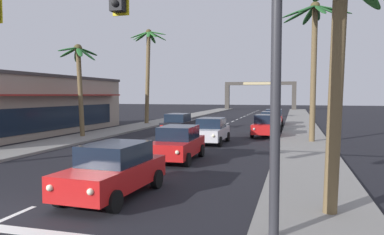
# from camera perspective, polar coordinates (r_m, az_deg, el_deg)

# --- Properties ---
(ground_plane) EXTENTS (220.00, 220.00, 0.00)m
(ground_plane) POSITION_cam_1_polar(r_m,az_deg,el_deg) (11.00, -26.86, -13.80)
(ground_plane) COLOR black
(sidewalk_right) EXTENTS (3.20, 110.00, 0.14)m
(sidewalk_right) POSITION_cam_1_polar(r_m,az_deg,el_deg) (27.90, 16.79, -3.07)
(sidewalk_right) COLOR gray
(sidewalk_right) RESTS_ON ground
(sidewalk_left) EXTENTS (3.20, 110.00, 0.14)m
(sidewalk_left) POSITION_cam_1_polar(r_m,az_deg,el_deg) (31.65, -12.75, -2.24)
(sidewalk_left) COLOR gray
(sidewalk_left) RESTS_ON ground
(lane_markings) EXTENTS (4.28, 88.87, 0.01)m
(lane_markings) POSITION_cam_1_polar(r_m,az_deg,el_deg) (29.42, 2.17, -2.72)
(lane_markings) COLOR silver
(lane_markings) RESTS_ON ground
(traffic_signal_mast) EXTENTS (11.03, 0.41, 6.92)m
(traffic_signal_mast) POSITION_cam_1_polar(r_m,az_deg,el_deg) (9.10, -10.85, 14.85)
(traffic_signal_mast) COLOR #2D2D33
(traffic_signal_mast) RESTS_ON ground
(sedan_lead_at_stop_bar) EXTENTS (2.11, 4.51, 1.68)m
(sedan_lead_at_stop_bar) POSITION_cam_1_polar(r_m,az_deg,el_deg) (11.96, -12.00, -7.89)
(sedan_lead_at_stop_bar) COLOR red
(sedan_lead_at_stop_bar) RESTS_ON ground
(sedan_third_in_queue) EXTENTS (2.03, 4.48, 1.68)m
(sedan_third_in_queue) POSITION_cam_1_polar(r_m,az_deg,el_deg) (18.01, -2.21, -3.98)
(sedan_third_in_queue) COLOR red
(sedan_third_in_queue) RESTS_ON ground
(sedan_fifth_in_queue) EXTENTS (1.96, 4.46, 1.68)m
(sedan_fifth_in_queue) POSITION_cam_1_polar(r_m,az_deg,el_deg) (24.31, 2.97, -2.03)
(sedan_fifth_in_queue) COLOR silver
(sedan_fifth_in_queue) RESTS_ON ground
(sedan_oncoming_far) EXTENTS (1.96, 4.46, 1.68)m
(sedan_oncoming_far) POSITION_cam_1_polar(r_m,az_deg,el_deg) (30.09, -2.14, -0.96)
(sedan_oncoming_far) COLOR black
(sedan_oncoming_far) RESTS_ON ground
(sedan_parked_nearest_kerb) EXTENTS (2.03, 4.48, 1.68)m
(sedan_parked_nearest_kerb) POSITION_cam_1_polar(r_m,az_deg,el_deg) (39.62, 12.50, 0.05)
(sedan_parked_nearest_kerb) COLOR maroon
(sedan_parked_nearest_kerb) RESTS_ON ground
(sedan_parked_mid_kerb) EXTENTS (2.03, 4.48, 1.68)m
(sedan_parked_mid_kerb) POSITION_cam_1_polar(r_m,az_deg,el_deg) (28.86, 11.36, -1.21)
(sedan_parked_mid_kerb) COLOR red
(sedan_parked_mid_kerb) RESTS_ON ground
(sedan_parked_far_kerb) EXTENTS (1.98, 4.46, 1.68)m
(sedan_parked_far_kerb) POSITION_cam_1_polar(r_m,az_deg,el_deg) (34.15, 12.08, -0.50)
(sedan_parked_far_kerb) COLOR silver
(sedan_parked_far_kerb) RESTS_ON ground
(palm_left_second) EXTENTS (3.20, 3.38, 6.93)m
(palm_left_second) POSITION_cam_1_polar(r_m,az_deg,el_deg) (28.62, -17.04, 6.72)
(palm_left_second) COLOR brown
(palm_left_second) RESTS_ON ground
(palm_left_third) EXTENTS (4.02, 3.87, 10.20)m
(palm_left_third) POSITION_cam_1_polar(r_m,az_deg,el_deg) (40.28, -6.80, 8.76)
(palm_left_third) COLOR brown
(palm_left_third) RESTS_ON ground
(palm_right_nearest) EXTENTS (3.36, 3.36, 6.61)m
(palm_right_nearest) POSITION_cam_1_polar(r_m,az_deg,el_deg) (10.22, 21.73, 11.25)
(palm_right_nearest) COLOR brown
(palm_right_nearest) RESTS_ON ground
(palm_right_second) EXTENTS (4.42, 4.41, 9.23)m
(palm_right_second) POSITION_cam_1_polar(r_m,az_deg,el_deg) (25.70, 18.42, 11.15)
(palm_right_second) COLOR brown
(palm_right_second) RESTS_ON ground
(storefront_strip_left) EXTENTS (7.70, 21.54, 4.79)m
(storefront_strip_left) POSITION_cam_1_polar(r_m,az_deg,el_deg) (32.51, -25.02, 1.78)
(storefront_strip_left) COLOR gray
(storefront_strip_left) RESTS_ON ground
(town_gateway_arch) EXTENTS (14.99, 0.90, 5.97)m
(town_gateway_arch) POSITION_cam_1_polar(r_m,az_deg,el_deg) (80.07, 10.44, 4.00)
(town_gateway_arch) COLOR #423D38
(town_gateway_arch) RESTS_ON ground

